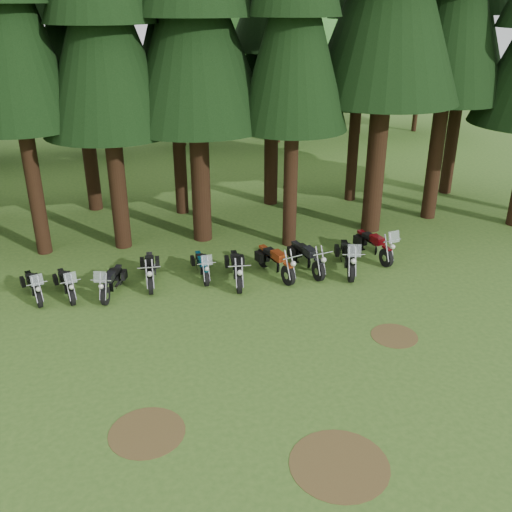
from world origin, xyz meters
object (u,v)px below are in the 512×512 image
object	(u,v)px
motorcycle_2	(112,282)
motorcycle_6	(275,263)
motorcycle_4	(202,266)
motorcycle_8	(348,258)
motorcycle_1	(66,285)
motorcycle_5	(236,269)
motorcycle_9	(374,246)
motorcycle_7	(307,259)
motorcycle_0	(34,287)
motorcycle_3	(150,271)

from	to	relation	value
motorcycle_2	motorcycle_6	world-z (taller)	motorcycle_2
motorcycle_4	motorcycle_8	bearing A→B (deg)	-10.66
motorcycle_1	motorcycle_5	world-z (taller)	motorcycle_1
motorcycle_9	motorcycle_2	bearing A→B (deg)	173.19
motorcycle_1	motorcycle_2	bearing A→B (deg)	-23.91
motorcycle_6	motorcycle_7	world-z (taller)	motorcycle_6
motorcycle_0	motorcycle_4	size ratio (longest dim) A/B	0.98
motorcycle_5	motorcycle_9	size ratio (longest dim) A/B	0.96
motorcycle_9	motorcycle_6	bearing A→B (deg)	177.18
motorcycle_2	motorcycle_8	size ratio (longest dim) A/B	0.84
motorcycle_0	motorcycle_3	world-z (taller)	motorcycle_0
motorcycle_0	motorcycle_6	bearing A→B (deg)	-19.22
motorcycle_1	motorcycle_5	bearing A→B (deg)	-18.68
motorcycle_0	motorcycle_9	xyz separation A→B (m)	(12.46, 0.38, 0.09)
motorcycle_3	motorcycle_5	world-z (taller)	motorcycle_5
motorcycle_1	motorcycle_9	distance (m)	11.41
motorcycle_8	motorcycle_6	bearing A→B (deg)	-173.37
motorcycle_6	motorcycle_9	bearing A→B (deg)	-8.19
motorcycle_3	motorcycle_4	xyz separation A→B (m)	(1.85, 0.03, -0.05)
motorcycle_5	motorcycle_6	bearing A→B (deg)	12.68
motorcycle_3	motorcycle_8	distance (m)	7.18
motorcycle_1	motorcycle_8	size ratio (longest dim) A/B	0.81
motorcycle_8	motorcycle_9	xyz separation A→B (m)	(1.43, 0.87, -0.01)
motorcycle_8	motorcycle_9	bearing A→B (deg)	44.25
motorcycle_2	motorcycle_8	world-z (taller)	motorcycle_8
motorcycle_4	motorcycle_6	size ratio (longest dim) A/B	0.85
motorcycle_3	motorcycle_7	xyz separation A→B (m)	(5.69, -0.35, 0.02)
motorcycle_7	motorcycle_9	size ratio (longest dim) A/B	0.98
motorcycle_6	motorcycle_7	bearing A→B (deg)	-12.06
motorcycle_1	motorcycle_6	xyz separation A→B (m)	(7.29, -0.10, 0.08)
motorcycle_0	motorcycle_8	world-z (taller)	motorcycle_8
motorcycle_0	motorcycle_6	xyz separation A→B (m)	(8.35, -0.19, 0.08)
motorcycle_2	motorcycle_6	size ratio (longest dim) A/B	0.87
motorcycle_4	motorcycle_8	size ratio (longest dim) A/B	0.82
motorcycle_1	motorcycle_8	distance (m)	9.98
motorcycle_1	motorcycle_6	distance (m)	7.29
motorcycle_5	motorcycle_7	bearing A→B (deg)	11.31
motorcycle_1	motorcycle_4	size ratio (longest dim) A/B	0.99
motorcycle_1	motorcycle_9	size ratio (longest dim) A/B	0.83
motorcycle_1	motorcycle_7	distance (m)	8.52
motorcycle_5	motorcycle_9	world-z (taller)	motorcycle_9
motorcycle_7	motorcycle_6	bearing A→B (deg)	172.75
motorcycle_0	motorcycle_7	xyz separation A→B (m)	(9.57, -0.10, 0.07)
motorcycle_3	motorcycle_4	bearing A→B (deg)	4.21
motorcycle_6	motorcycle_8	size ratio (longest dim) A/B	0.96
motorcycle_3	motorcycle_5	size ratio (longest dim) A/B	0.98
motorcycle_4	motorcycle_2	bearing A→B (deg)	-172.17
motorcycle_3	motorcycle_1	bearing A→B (deg)	-169.89
motorcycle_3	motorcycle_8	bearing A→B (deg)	-2.55
motorcycle_1	motorcycle_6	size ratio (longest dim) A/B	0.85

